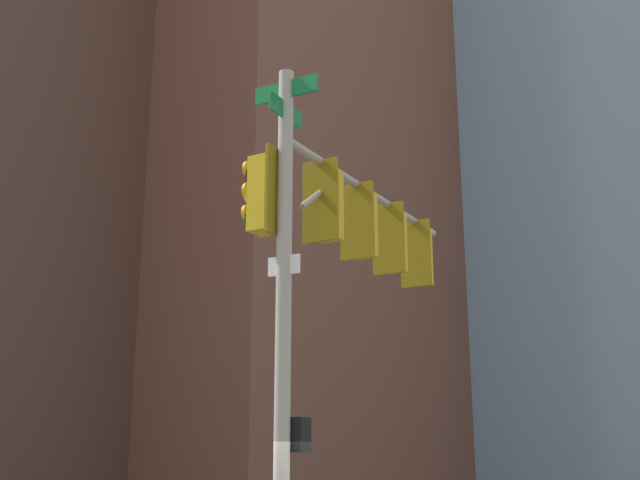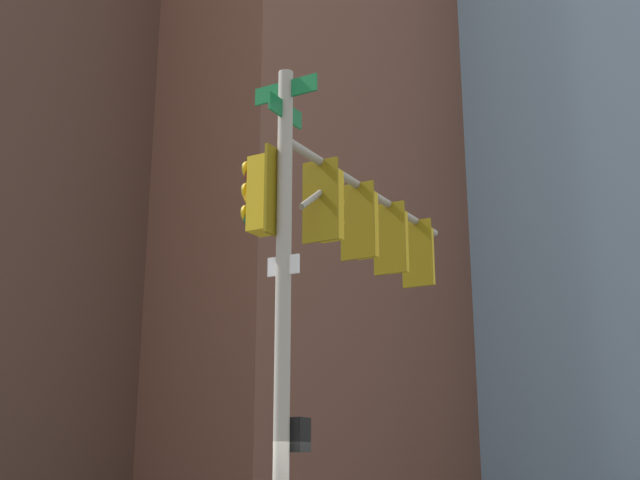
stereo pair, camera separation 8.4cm
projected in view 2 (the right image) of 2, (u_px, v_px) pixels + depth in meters
The scene contains 3 objects.
signal_pole_assembly at pixel (344, 250), 11.53m from camera, with size 5.35×1.53×7.21m.
building_brick_midblock at pixel (284, 115), 52.74m from camera, with size 19.92×15.86×48.30m, color brown.
building_glass_tower at pixel (545, 108), 64.72m from camera, with size 24.66×24.76×59.27m, color #7A99B2.
Camera 2 is at (7.37, 6.31, 2.24)m, focal length 45.61 mm.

